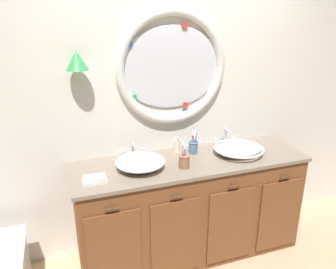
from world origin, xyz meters
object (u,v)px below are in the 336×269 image
at_px(toothbrush_holder_right, 193,147).
at_px(folded_hand_towel, 95,180).
at_px(sink_basin_right, 239,149).
at_px(toothbrush_holder_left, 184,161).
at_px(sink_basin_left, 140,162).
at_px(soap_dispenser, 177,145).

bearing_deg(toothbrush_holder_right, folded_hand_towel, -163.56).
relative_size(sink_basin_right, folded_hand_towel, 2.53).
height_order(toothbrush_holder_left, folded_hand_towel, toothbrush_holder_left).
distance_m(sink_basin_left, toothbrush_holder_left, 0.35).
height_order(sink_basin_left, toothbrush_holder_left, toothbrush_holder_left).
height_order(toothbrush_holder_right, folded_hand_towel, toothbrush_holder_right).
relative_size(sink_basin_left, toothbrush_holder_right, 1.90).
relative_size(toothbrush_holder_right, soap_dispenser, 1.39).
bearing_deg(toothbrush_holder_right, sink_basin_right, -23.01).
xyz_separation_m(sink_basin_left, soap_dispenser, (0.39, 0.22, 0.00)).
relative_size(toothbrush_holder_left, soap_dispenser, 1.42).
height_order(sink_basin_left, soap_dispenser, soap_dispenser).
distance_m(soap_dispenser, folded_hand_towel, 0.83).
height_order(soap_dispenser, folded_hand_towel, soap_dispenser).
bearing_deg(sink_basin_right, toothbrush_holder_left, -170.39).
xyz_separation_m(sink_basin_right, folded_hand_towel, (-1.25, -0.11, -0.03)).
relative_size(toothbrush_holder_left, toothbrush_holder_right, 1.02).
bearing_deg(toothbrush_holder_left, soap_dispenser, 79.49).
xyz_separation_m(sink_basin_left, toothbrush_holder_left, (0.34, -0.09, -0.00)).
bearing_deg(sink_basin_right, soap_dispenser, 155.84).
height_order(sink_basin_left, sink_basin_right, sink_basin_left).
relative_size(sink_basin_right, toothbrush_holder_right, 2.11).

